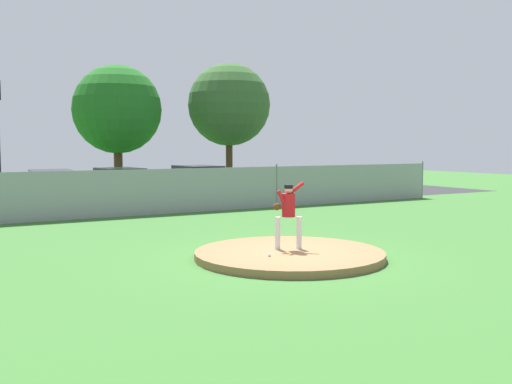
% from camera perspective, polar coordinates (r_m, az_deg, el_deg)
% --- Properties ---
extents(ground_plane, '(80.00, 80.00, 0.00)m').
position_cam_1_polar(ground_plane, '(19.14, -6.63, -3.51)').
color(ground_plane, '#386B2D').
extents(asphalt_strip, '(44.00, 7.00, 0.01)m').
position_cam_1_polar(asphalt_strip, '(27.10, -13.79, -1.22)').
color(asphalt_strip, '#2B2B2D').
rests_on(asphalt_strip, ground_plane).
extents(pitchers_mound, '(4.53, 4.53, 0.18)m').
position_cam_1_polar(pitchers_mound, '(13.90, 3.31, -6.18)').
color(pitchers_mound, olive).
rests_on(pitchers_mound, ground_plane).
extents(pitcher_youth, '(0.81, 0.34, 1.64)m').
position_cam_1_polar(pitcher_youth, '(13.97, 3.18, -1.73)').
color(pitcher_youth, silver).
rests_on(pitcher_youth, pitchers_mound).
extents(baseball, '(0.07, 0.07, 0.07)m').
position_cam_1_polar(baseball, '(13.17, 1.33, -6.20)').
color(baseball, white).
rests_on(baseball, pitchers_mound).
extents(chainlink_fence, '(29.56, 0.07, 1.88)m').
position_cam_1_polar(chainlink_fence, '(22.75, -10.66, -0.01)').
color(chainlink_fence, gray).
rests_on(chainlink_fence, ground_plane).
extents(parked_car_teal, '(2.10, 4.55, 1.66)m').
position_cam_1_polar(parked_car_teal, '(26.02, -19.49, 0.16)').
color(parked_car_teal, '#146066').
rests_on(parked_car_teal, ground_plane).
extents(parked_car_silver, '(2.12, 4.33, 1.68)m').
position_cam_1_polar(parked_car_silver, '(26.96, -13.26, 0.45)').
color(parked_car_silver, '#B7BABF').
rests_on(parked_car_silver, ground_plane).
extents(parked_car_navy, '(2.05, 4.74, 1.70)m').
position_cam_1_polar(parked_car_navy, '(28.87, -5.75, 0.86)').
color(parked_car_navy, '#161E4C').
rests_on(parked_car_navy, ground_plane).
extents(traffic_cone_orange, '(0.40, 0.40, 0.55)m').
position_cam_1_polar(traffic_cone_orange, '(31.56, -3.77, 0.18)').
color(traffic_cone_orange, orange).
rests_on(traffic_cone_orange, asphalt_strip).
extents(tree_bushy_near, '(5.31, 5.31, 7.52)m').
position_cam_1_polar(tree_bushy_near, '(36.08, -13.51, 7.90)').
color(tree_bushy_near, '#4C331E').
rests_on(tree_bushy_near, ground_plane).
extents(tree_broad_left, '(5.24, 5.24, 7.91)m').
position_cam_1_polar(tree_broad_left, '(37.28, -2.68, 8.57)').
color(tree_broad_left, '#4C331E').
rests_on(tree_broad_left, ground_plane).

